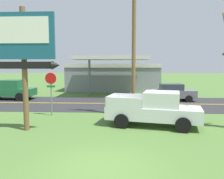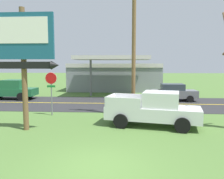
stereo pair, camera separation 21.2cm
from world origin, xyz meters
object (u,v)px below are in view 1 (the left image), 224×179
Objects in this scene: motel_sign at (24,47)px; gas_station at (113,76)px; pickup_white_parked_on_lawn at (154,109)px; pickup_green_on_road at (9,90)px; stop_sign at (51,86)px; utility_pole at (134,42)px; car_grey_mid_lane at (172,92)px.

motel_sign is 0.53× the size of gas_station.
pickup_white_parked_on_lawn is 1.06× the size of pickup_green_on_road.
stop_sign is 7.16m from pickup_white_parked_on_lawn.
utility_pole is at bearing 33.51° from motel_sign.
pickup_white_parked_on_lawn is at bearing -19.85° from stop_sign.
gas_station is at bearing 79.47° from motel_sign.
stop_sign is 16.36m from gas_station.
utility_pole is (5.72, 3.79, 0.60)m from motel_sign.
pickup_green_on_road is at bearing -138.44° from gas_station.
stop_sign is (0.16, 3.75, -2.33)m from motel_sign.
utility_pole is 2.21× the size of car_grey_mid_lane.
pickup_white_parked_on_lawn and pickup_green_on_road have the same top height.
utility_pole is 9.11m from car_grey_mid_lane.
motel_sign is 1.23× the size of pickup_green_on_road.
gas_station is 13.44m from pickup_green_on_road.
motel_sign is at bearing -100.53° from gas_station.
gas_station reaches higher than car_grey_mid_lane.
stop_sign is 11.99m from car_grey_mid_lane.
motel_sign is 4.42m from stop_sign.
motel_sign reaches higher than stop_sign.
car_grey_mid_lane is (9.76, 10.84, -3.53)m from motel_sign.
pickup_white_parked_on_lawn is (6.66, -2.40, -1.06)m from stop_sign.
pickup_white_parked_on_lawn is (1.10, -2.44, -3.99)m from utility_pole.
utility_pole is 0.77× the size of gas_station.
car_grey_mid_lane is (6.09, -8.89, -1.11)m from gas_station.
pickup_white_parked_on_lawn is 16.25m from pickup_green_on_road.
motel_sign is at bearing -168.83° from pickup_white_parked_on_lawn.
utility_pole is 16.35m from gas_station.
motel_sign is 1.16× the size of pickup_white_parked_on_lawn.
utility_pole is (5.56, 0.04, 2.93)m from stop_sign.
motel_sign is at bearing -146.49° from utility_pole.
stop_sign is at bearing 160.15° from pickup_white_parked_on_lawn.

